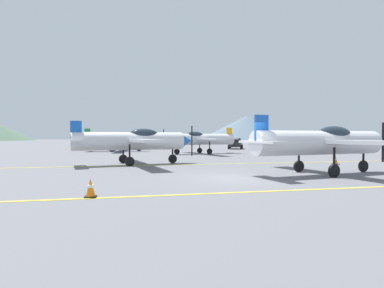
{
  "coord_description": "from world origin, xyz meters",
  "views": [
    {
      "loc": [
        -5.03,
        -13.6,
        1.87
      ],
      "look_at": [
        1.0,
        14.0,
        1.2
      ],
      "focal_mm": 29.84,
      "sensor_mm": 36.0,
      "label": 1
    }
  ],
  "objects_px": {
    "airplane_far": "(200,139)",
    "car_sedan": "(236,143)",
    "traffic_cone_front": "(90,188)",
    "airplane_mid": "(134,140)",
    "traffic_cone_side": "(336,160)",
    "airplane_back": "(117,139)",
    "airplane_near": "(324,142)"
  },
  "relations": [
    {
      "from": "airplane_mid",
      "to": "traffic_cone_side",
      "type": "relative_size",
      "value": 16.15
    },
    {
      "from": "airplane_back",
      "to": "traffic_cone_side",
      "type": "height_order",
      "value": "airplane_back"
    },
    {
      "from": "airplane_far",
      "to": "airplane_mid",
      "type": "bearing_deg",
      "value": -122.24
    },
    {
      "from": "car_sedan",
      "to": "airplane_back",
      "type": "bearing_deg",
      "value": -166.27
    },
    {
      "from": "airplane_near",
      "to": "airplane_back",
      "type": "distance_m",
      "value": 29.02
    },
    {
      "from": "traffic_cone_side",
      "to": "airplane_mid",
      "type": "bearing_deg",
      "value": 167.86
    },
    {
      "from": "airplane_near",
      "to": "airplane_back",
      "type": "xyz_separation_m",
      "value": [
        -10.39,
        27.09,
        0.0
      ]
    },
    {
      "from": "car_sedan",
      "to": "traffic_cone_front",
      "type": "relative_size",
      "value": 7.9
    },
    {
      "from": "car_sedan",
      "to": "traffic_cone_front",
      "type": "height_order",
      "value": "car_sedan"
    },
    {
      "from": "airplane_back",
      "to": "car_sedan",
      "type": "distance_m",
      "value": 17.75
    },
    {
      "from": "airplane_far",
      "to": "traffic_cone_front",
      "type": "relative_size",
      "value": 16.09
    },
    {
      "from": "airplane_far",
      "to": "airplane_back",
      "type": "bearing_deg",
      "value": 138.41
    },
    {
      "from": "airplane_mid",
      "to": "traffic_cone_front",
      "type": "bearing_deg",
      "value": -98.64
    },
    {
      "from": "traffic_cone_side",
      "to": "airplane_back",
      "type": "bearing_deg",
      "value": 123.09
    },
    {
      "from": "airplane_far",
      "to": "traffic_cone_front",
      "type": "xyz_separation_m",
      "value": [
        -9.13,
        -23.14,
        -1.32
      ]
    },
    {
      "from": "traffic_cone_side",
      "to": "traffic_cone_front",
      "type": "bearing_deg",
      "value": -150.1
    },
    {
      "from": "airplane_mid",
      "to": "airplane_back",
      "type": "distance_m",
      "value": 19.58
    },
    {
      "from": "airplane_near",
      "to": "airplane_back",
      "type": "height_order",
      "value": "same"
    },
    {
      "from": "traffic_cone_front",
      "to": "car_sedan",
      "type": "bearing_deg",
      "value": 63.45
    },
    {
      "from": "airplane_far",
      "to": "traffic_cone_front",
      "type": "bearing_deg",
      "value": -111.54
    },
    {
      "from": "traffic_cone_side",
      "to": "car_sedan",
      "type": "bearing_deg",
      "value": 84.3
    },
    {
      "from": "airplane_far",
      "to": "car_sedan",
      "type": "bearing_deg",
      "value": 54.94
    },
    {
      "from": "airplane_back",
      "to": "car_sedan",
      "type": "height_order",
      "value": "airplane_back"
    },
    {
      "from": "airplane_far",
      "to": "traffic_cone_front",
      "type": "distance_m",
      "value": 24.91
    },
    {
      "from": "car_sedan",
      "to": "traffic_cone_front",
      "type": "bearing_deg",
      "value": -116.55
    },
    {
      "from": "airplane_near",
      "to": "car_sedan",
      "type": "distance_m",
      "value": 32.05
    },
    {
      "from": "airplane_mid",
      "to": "traffic_cone_side",
      "type": "distance_m",
      "value": 13.54
    },
    {
      "from": "car_sedan",
      "to": "traffic_cone_side",
      "type": "bearing_deg",
      "value": -95.7
    },
    {
      "from": "airplane_back",
      "to": "traffic_cone_front",
      "type": "bearing_deg",
      "value": -90.62
    },
    {
      "from": "airplane_near",
      "to": "airplane_far",
      "type": "height_order",
      "value": "same"
    },
    {
      "from": "airplane_mid",
      "to": "traffic_cone_front",
      "type": "relative_size",
      "value": 16.15
    },
    {
      "from": "car_sedan",
      "to": "traffic_cone_front",
      "type": "distance_m",
      "value": 39.3
    }
  ]
}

